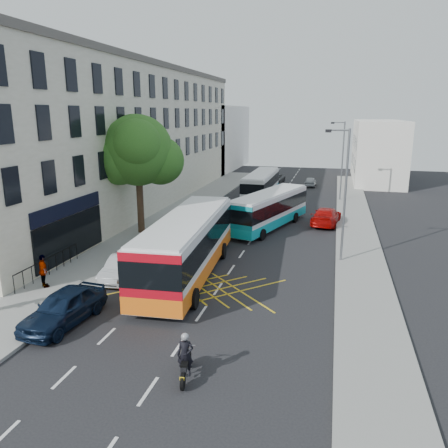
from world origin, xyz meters
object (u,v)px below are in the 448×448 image
Objects in this scene: bus_mid at (269,209)px; bus_far at (261,185)px; lamp_far at (342,157)px; pedestrian_far at (43,271)px; red_hatchback at (326,216)px; parked_car_blue at (64,307)px; bus_near at (187,245)px; distant_car_silver at (311,182)px; street_tree at (137,151)px; motorbike at (185,357)px; distant_car_grey at (274,179)px; lamp_near at (344,189)px; parked_car_silver at (122,267)px.

bus_far is at bearing 119.68° from bus_mid.
lamp_far reaches higher than pedestrian_far.
bus_mid is at bearing 33.83° from red_hatchback.
parked_car_blue is 0.92× the size of red_hatchback.
bus_mid is 18.18m from pedestrian_far.
bus_near is at bearing -90.01° from bus_far.
lamp_far is at bearing 112.10° from distant_car_silver.
distant_car_silver is (-3.46, 8.68, -4.02)m from lamp_far.
bus_mid is at bearing 24.69° from street_tree.
bus_far is at bearing 84.72° from motorbike.
distant_car_grey is (-7.13, 20.37, -0.12)m from red_hatchback.
parked_car_blue reaches higher than distant_car_silver.
street_tree is at bearing -96.30° from distant_car_grey.
red_hatchback is (7.31, 13.96, -1.11)m from bus_near.
bus_mid is 2.32× the size of parked_car_blue.
bus_near is 33.61m from distant_car_silver.
pedestrian_far reaches higher than distant_car_grey.
pedestrian_far is (-14.99, -8.34, -3.58)m from lamp_near.
street_tree is 10.84m from parked_car_silver.
lamp_near is at bearing -90.00° from lamp_far.
distant_car_grey is (-0.06, 10.93, -0.91)m from bus_far.
lamp_far is at bearing 49.19° from street_tree.
bus_far is at bearing 77.55° from parked_car_silver.
street_tree is 28.18m from distant_car_grey.
pedestrian_far reaches higher than distant_car_silver.
motorbike is at bearing -98.75° from lamp_far.
bus_near reaches higher than parked_car_silver.
parked_car_blue is at bearing -96.23° from bus_far.
bus_far is at bearing 85.54° from bus_near.
motorbike is (9.48, -16.92, -5.47)m from street_tree.
lamp_near is at bearing 24.67° from bus_near.
lamp_near is 17.52m from pedestrian_far.
motorbike is at bearing -84.37° from bus_far.
street_tree reaches higher than bus_near.
lamp_far is at bearing 90.00° from lamp_near.
bus_far is 2.94× the size of distant_car_silver.
lamp_near is 16.82m from parked_car_blue.
parked_car_blue is (-6.51, 2.54, -0.05)m from motorbike.
street_tree is at bearing -130.81° from lamp_far.
lamp_far is 2.02× the size of parked_car_silver.
bus_near is 9.97m from motorbike.
bus_mid is at bearing 60.32° from parked_car_silver.
lamp_far is at bearing 8.61° from bus_far.
parked_car_silver is (-3.67, -24.68, -0.86)m from bus_far.
bus_near is 2.54× the size of red_hatchback.
parked_car_silver reaches higher than distant_car_silver.
motorbike is 6.99m from parked_car_blue.
lamp_near reaches higher than red_hatchback.
bus_near is at bearing -151.45° from lamp_near.
street_tree is at bearing -111.93° from bus_far.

